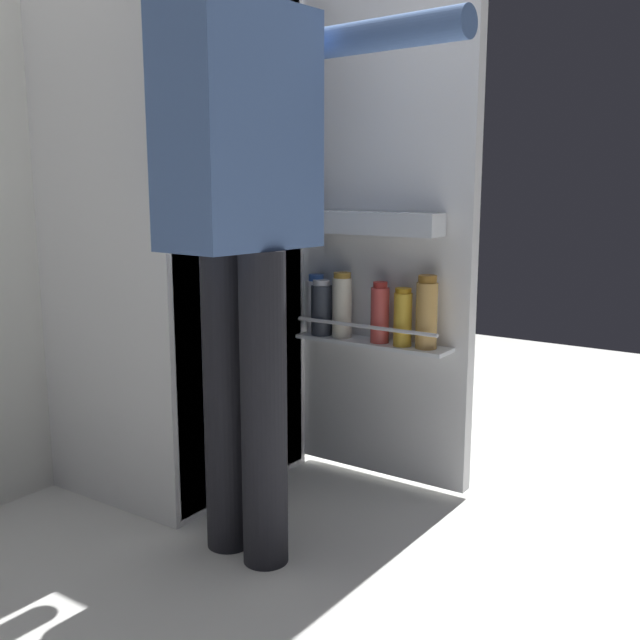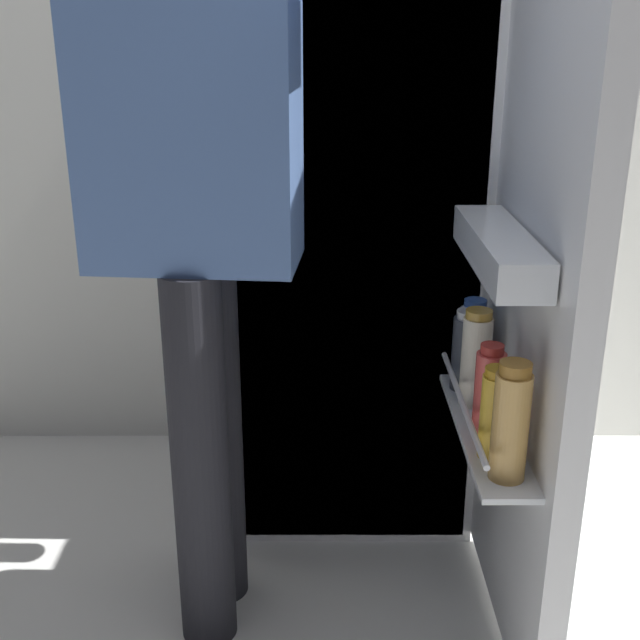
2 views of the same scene
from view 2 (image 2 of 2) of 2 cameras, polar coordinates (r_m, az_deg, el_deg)
ground_plane at (r=1.98m, az=2.27°, el=-19.56°), size 5.67×5.67×0.00m
kitchen_wall at (r=2.39m, az=1.94°, el=18.88°), size 4.40×0.10×2.42m
refrigerator at (r=2.05m, az=2.96°, el=8.41°), size 0.69×1.18×1.70m
person at (r=1.56m, az=-8.34°, el=9.85°), size 0.53×0.73×1.66m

